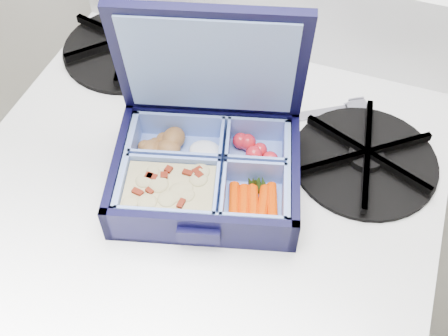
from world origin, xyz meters
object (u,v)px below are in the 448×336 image
at_px(stove, 214,310).
at_px(bento_box, 206,173).
at_px(fork, 295,117).
at_px(burner_grate, 366,156).

relative_size(stove, bento_box, 4.00).
relative_size(stove, fork, 4.70).
xyz_separation_m(stove, burner_grate, (0.17, 0.06, 0.42)).
distance_m(stove, fork, 0.43).
xyz_separation_m(stove, bento_box, (0.01, -0.03, 0.43)).
distance_m(stove, bento_box, 0.43).
bearing_deg(bento_box, fork, 48.71).
bearing_deg(stove, burner_grate, 20.47).
xyz_separation_m(bento_box, burner_grate, (0.16, 0.10, -0.01)).
relative_size(bento_box, fork, 1.17).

